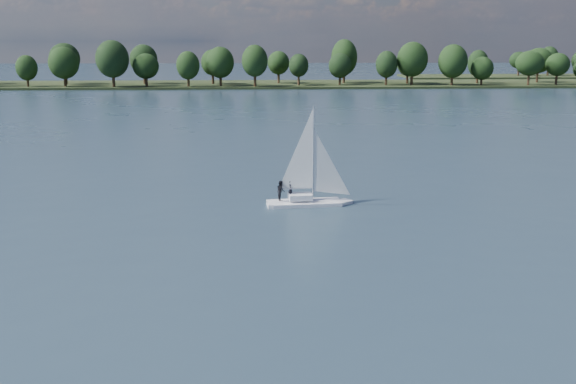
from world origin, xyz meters
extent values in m
plane|color=#233342|center=(0.00, 100.00, 0.00)|extent=(700.00, 700.00, 0.00)
cube|color=black|center=(0.00, 212.00, 0.00)|extent=(660.00, 40.00, 1.50)
cube|color=white|center=(-10.17, 39.74, 0.00)|extent=(7.77, 2.83, 0.89)
cube|color=white|center=(-10.17, 39.74, 0.89)|extent=(2.35, 1.55, 0.56)
cylinder|color=#AFAFB6|center=(-10.17, 39.74, 5.09)|extent=(0.13, 0.13, 8.95)
imported|color=black|center=(-11.65, 40.00, 1.51)|extent=(0.51, 0.74, 1.93)
imported|color=black|center=(-12.60, 39.70, 1.51)|extent=(0.88, 1.05, 1.93)
camera|label=1|loc=(-14.95, -20.02, 15.47)|focal=40.00mm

